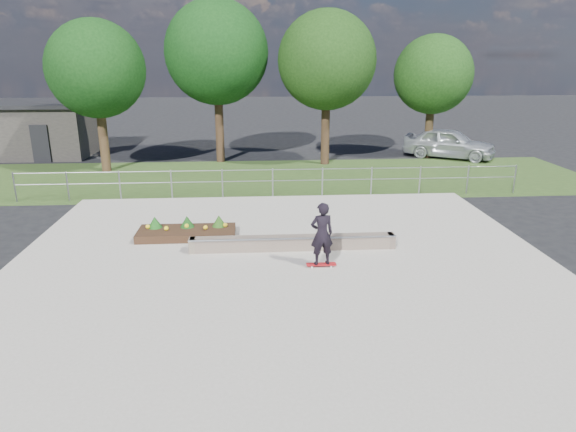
% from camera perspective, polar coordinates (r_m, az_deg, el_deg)
% --- Properties ---
extents(ground, '(120.00, 120.00, 0.00)m').
position_cam_1_polar(ground, '(13.62, -0.41, -6.33)').
color(ground, black).
rests_on(ground, ground).
extents(grass_verge, '(30.00, 8.00, 0.02)m').
position_cam_1_polar(grass_verge, '(24.09, -2.04, 4.28)').
color(grass_verge, '#2B431B').
rests_on(grass_verge, ground).
extents(concrete_slab, '(15.00, 15.00, 0.06)m').
position_cam_1_polar(concrete_slab, '(13.61, -0.41, -6.22)').
color(concrete_slab, '#A49E92').
rests_on(concrete_slab, ground).
extents(fence, '(20.06, 0.06, 1.20)m').
position_cam_1_polar(fence, '(20.51, -1.72, 4.12)').
color(fence, gray).
rests_on(fence, ground).
extents(building, '(8.40, 5.40, 3.00)m').
position_cam_1_polar(building, '(33.43, -27.58, 8.66)').
color(building, '#2E2B29').
rests_on(building, ground).
extents(tree_far_left, '(4.55, 4.55, 7.15)m').
position_cam_1_polar(tree_far_left, '(26.46, -20.55, 15.01)').
color(tree_far_left, '#362415').
rests_on(tree_far_left, ground).
extents(tree_mid_left, '(5.25, 5.25, 8.25)m').
position_cam_1_polar(tree_mid_left, '(27.50, -7.94, 17.53)').
color(tree_mid_left, black).
rests_on(tree_mid_left, ground).
extents(tree_mid_right, '(4.90, 4.90, 7.70)m').
position_cam_1_polar(tree_mid_right, '(26.71, 4.34, 16.84)').
color(tree_mid_right, black).
rests_on(tree_mid_right, ground).
extents(tree_far_right, '(4.20, 4.20, 6.60)m').
position_cam_1_polar(tree_far_right, '(29.62, 15.84, 14.85)').
color(tree_far_right, black).
rests_on(tree_far_right, ground).
extents(grind_ledge, '(6.00, 0.44, 0.43)m').
position_cam_1_polar(grind_ledge, '(14.97, 0.55, -2.99)').
color(grind_ledge, brown).
rests_on(grind_ledge, concrete_slab).
extents(planter_bed, '(3.00, 1.20, 0.61)m').
position_cam_1_polar(planter_bed, '(16.34, -11.18, -1.63)').
color(planter_bed, black).
rests_on(planter_bed, concrete_slab).
extents(skateboarder, '(0.80, 0.50, 1.79)m').
position_cam_1_polar(skateboarder, '(13.54, 3.78, -2.02)').
color(skateboarder, white).
rests_on(skateboarder, concrete_slab).
extents(parked_car, '(5.21, 4.27, 1.67)m').
position_cam_1_polar(parked_car, '(30.07, 17.46, 7.74)').
color(parked_car, silver).
rests_on(parked_car, ground).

